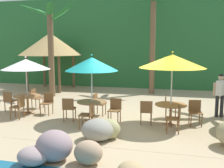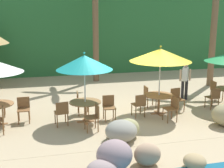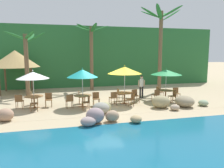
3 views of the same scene
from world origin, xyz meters
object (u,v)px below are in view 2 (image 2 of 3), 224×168
(dining_table_yellow, at_px, (159,98))
(umbrella_yellow, at_px, (160,55))
(chair_green_inland, at_px, (215,89))
(chair_white_seaward, at_px, (24,108))
(chair_teal_seaward, at_px, (109,106))
(chair_teal_inland, at_px, (81,101))
(chair_green_left, at_px, (214,97))
(waiter_in_white, at_px, (185,78))
(chair_yellow_left, at_px, (139,104))
(chair_teal_left, at_px, (62,112))
(chair_yellow_seaward, at_px, (177,98))
(chair_white_right, at_px, (0,118))
(palm_tree_second, at_px, (95,9))
(chair_yellow_right, at_px, (172,107))
(umbrella_teal, at_px, (84,62))
(chair_yellow_inland, at_px, (148,95))
(dining_table_teal, at_px, (85,105))
(chair_teal_right, at_px, (94,115))

(dining_table_yellow, bearing_deg, umbrella_yellow, 90.00)
(chair_green_inland, bearing_deg, dining_table_yellow, -160.49)
(chair_white_seaward, bearing_deg, chair_teal_seaward, -9.06)
(chair_teal_inland, height_order, chair_green_left, same)
(chair_green_left, bearing_deg, waiter_in_white, 108.64)
(umbrella_yellow, bearing_deg, waiter_in_white, 39.86)
(chair_yellow_left, bearing_deg, dining_table_yellow, 13.52)
(chair_teal_left, relative_size, dining_table_yellow, 0.79)
(chair_teal_left, distance_m, chair_yellow_seaward, 4.51)
(chair_white_right, xyz_separation_m, palm_tree_second, (4.31, 6.69, 3.36))
(chair_white_seaward, xyz_separation_m, chair_yellow_right, (5.07, -1.14, 0.00))
(waiter_in_white, bearing_deg, umbrella_teal, -159.40)
(chair_white_seaward, bearing_deg, chair_teal_left, -30.43)
(chair_yellow_inland, bearing_deg, chair_green_inland, 4.18)
(dining_table_teal, xyz_separation_m, waiter_in_white, (4.62, 1.74, 0.37))
(umbrella_teal, bearing_deg, chair_yellow_left, 0.75)
(chair_white_right, xyz_separation_m, chair_green_left, (7.90, 0.64, 0.00))
(chair_teal_left, bearing_deg, chair_teal_right, -32.90)
(chair_teal_seaward, height_order, chair_teal_left, same)
(chair_teal_seaward, height_order, chair_yellow_left, same)
(umbrella_teal, bearing_deg, chair_yellow_seaward, 6.84)
(chair_white_right, relative_size, chair_teal_inland, 1.00)
(dining_table_teal, height_order, chair_yellow_seaward, chair_yellow_seaward)
(chair_yellow_right, bearing_deg, palm_tree_second, 101.83)
(chair_yellow_left, bearing_deg, chair_yellow_inland, 55.21)
(dining_table_teal, distance_m, chair_green_inland, 6.00)
(chair_white_right, height_order, chair_green_left, same)
(chair_white_seaward, height_order, chair_green_left, same)
(chair_white_seaward, bearing_deg, chair_yellow_left, -7.06)
(chair_teal_inland, xyz_separation_m, chair_yellow_right, (3.03, -1.46, 0.00))
(chair_yellow_seaward, relative_size, waiter_in_white, 0.51)
(chair_teal_right, bearing_deg, chair_green_inland, 20.62)
(chair_white_right, relative_size, umbrella_yellow, 0.34)
(chair_white_right, height_order, dining_table_teal, chair_white_right)
(chair_white_right, bearing_deg, waiter_in_white, 16.11)
(chair_yellow_right, xyz_separation_m, waiter_in_white, (1.64, 2.35, 0.47))
(chair_teal_seaward, distance_m, chair_yellow_seaward, 2.81)
(chair_teal_left, height_order, palm_tree_second, palm_tree_second)
(chair_teal_inland, relative_size, chair_yellow_seaward, 1.00)
(chair_yellow_inland, relative_size, chair_yellow_left, 1.00)
(chair_yellow_seaward, distance_m, chair_green_inland, 2.38)
(dining_table_teal, distance_m, dining_table_yellow, 2.82)
(chair_green_inland, bearing_deg, chair_white_seaward, -174.42)
(umbrella_teal, distance_m, dining_table_teal, 1.49)
(chair_green_inland, bearing_deg, chair_white_right, -168.83)
(chair_yellow_inland, bearing_deg, chair_teal_left, -160.07)
(dining_table_teal, bearing_deg, chair_yellow_right, -11.58)
(chair_green_inland, relative_size, waiter_in_white, 0.51)
(chair_white_seaward, height_order, waiter_in_white, waiter_in_white)
(chair_teal_inland, distance_m, chair_teal_right, 1.71)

